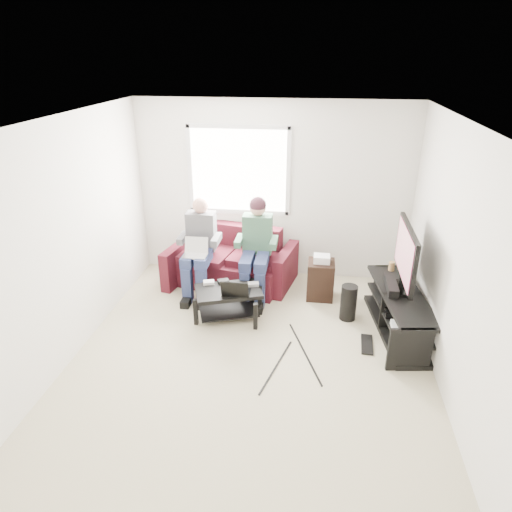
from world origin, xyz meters
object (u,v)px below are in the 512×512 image
object	(u,v)px
end_table	(320,279)
tv	(406,255)
sofa	(232,263)
coffee_table	(228,297)
subwoofer	(348,303)
tv_stand	(399,314)

from	to	relation	value
end_table	tv	bearing A→B (deg)	-33.12
sofa	coffee_table	bearing A→B (deg)	-82.07
sofa	subwoofer	distance (m)	1.85
sofa	tv	bearing A→B (deg)	-21.76
coffee_table	end_table	distance (m)	1.36
coffee_table	tv	distance (m)	2.24
tv	subwoofer	xyz separation A→B (m)	(-0.60, 0.10, -0.75)
sofa	end_table	size ratio (longest dim) A/B	3.01
coffee_table	tv	world-z (taller)	tv
coffee_table	tv_stand	world-z (taller)	tv_stand
sofa	tv_stand	xyz separation A→B (m)	(2.27, -1.00, -0.07)
tv_stand	subwoofer	bearing A→B (deg)	161.31
coffee_table	tv	bearing A→B (deg)	2.14
sofa	subwoofer	world-z (taller)	sofa
sofa	tv_stand	world-z (taller)	sofa
coffee_table	end_table	xyz separation A→B (m)	(1.16, 0.71, -0.01)
sofa	tv_stand	size ratio (longest dim) A/B	1.17
tv_stand	tv	distance (m)	0.76
tv	end_table	size ratio (longest dim) A/B	1.72
tv	subwoofer	distance (m)	0.97
end_table	tv_stand	bearing A→B (deg)	-37.02
tv_stand	subwoofer	distance (m)	0.63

